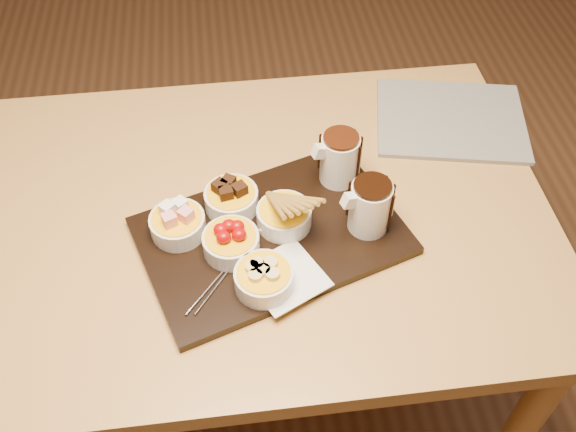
{
  "coord_description": "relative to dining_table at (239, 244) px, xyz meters",
  "views": [
    {
      "loc": [
        0.0,
        -0.81,
        1.67
      ],
      "look_at": [
        0.09,
        -0.07,
        0.81
      ],
      "focal_mm": 40.0,
      "sensor_mm": 36.0,
      "label": 1
    }
  ],
  "objects": [
    {
      "name": "bowl_biscotti",
      "position": [
        0.09,
        -0.05,
        0.14
      ],
      "size": [
        0.1,
        0.1,
        0.04
      ],
      "primitive_type": "cylinder",
      "color": "silver",
      "rests_on": "serving_board"
    },
    {
      "name": "bowl_bananas",
      "position": [
        0.04,
        -0.19,
        0.14
      ],
      "size": [
        0.1,
        0.1,
        0.04
      ],
      "primitive_type": "cylinder",
      "color": "silver",
      "rests_on": "serving_board"
    },
    {
      "name": "pitcher_milk_chocolate",
      "position": [
        0.2,
        0.05,
        0.17
      ],
      "size": [
        0.09,
        0.09,
        0.1
      ],
      "primitive_type": "cylinder",
      "rotation": [
        0.0,
        0.0,
        0.33
      ],
      "color": "silver",
      "rests_on": "serving_board"
    },
    {
      "name": "bowl_strawberries",
      "position": [
        -0.01,
        -0.1,
        0.14
      ],
      "size": [
        0.1,
        0.1,
        0.04
      ],
      "primitive_type": "cylinder",
      "color": "silver",
      "rests_on": "serving_board"
    },
    {
      "name": "pitcher_dark_chocolate",
      "position": [
        0.24,
        -0.08,
        0.17
      ],
      "size": [
        0.09,
        0.09,
        0.1
      ],
      "primitive_type": "cylinder",
      "rotation": [
        0.0,
        0.0,
        0.33
      ],
      "color": "silver",
      "rests_on": "serving_board"
    },
    {
      "name": "newspaper",
      "position": [
        0.48,
        0.2,
        0.1
      ],
      "size": [
        0.36,
        0.31,
        0.01
      ],
      "primitive_type": "cube",
      "rotation": [
        0.0,
        0.0,
        -0.21
      ],
      "color": "beige",
      "rests_on": "dining_table"
    },
    {
      "name": "serving_board",
      "position": [
        0.06,
        -0.07,
        0.11
      ],
      "size": [
        0.53,
        0.43,
        0.02
      ],
      "primitive_type": "cube",
      "rotation": [
        0.0,
        0.0,
        0.33
      ],
      "color": "black",
      "rests_on": "dining_table"
    },
    {
      "name": "napkin",
      "position": [
        0.07,
        -0.17,
        0.12
      ],
      "size": [
        0.16,
        0.16,
        0.0
      ],
      "primitive_type": "cube",
      "rotation": [
        0.0,
        0.0,
        0.47
      ],
      "color": "white",
      "rests_on": "serving_board"
    },
    {
      "name": "bowl_cake",
      "position": [
        -0.01,
        -0.0,
        0.14
      ],
      "size": [
        0.1,
        0.1,
        0.04
      ],
      "primitive_type": "cylinder",
      "color": "silver",
      "rests_on": "serving_board"
    },
    {
      "name": "bowl_marshmallows",
      "position": [
        -0.1,
        -0.05,
        0.14
      ],
      "size": [
        0.1,
        0.1,
        0.04
      ],
      "primitive_type": "cylinder",
      "color": "silver",
      "rests_on": "serving_board"
    },
    {
      "name": "fondue_skewers",
      "position": [
        -0.01,
        -0.13,
        0.12
      ],
      "size": [
        0.22,
        0.19,
        0.01
      ],
      "primitive_type": null,
      "rotation": [
        0.0,
        0.0,
        -0.69
      ],
      "color": "silver",
      "rests_on": "serving_board"
    },
    {
      "name": "ground",
      "position": [
        0.0,
        0.0,
        -0.65
      ],
      "size": [
        5.0,
        5.0,
        0.0
      ],
      "primitive_type": "plane",
      "color": "brown",
      "rests_on": "ground"
    },
    {
      "name": "dining_table",
      "position": [
        0.0,
        0.0,
        0.0
      ],
      "size": [
        1.2,
        0.8,
        0.75
      ],
      "color": "#BF8E47",
      "rests_on": "ground"
    }
  ]
}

